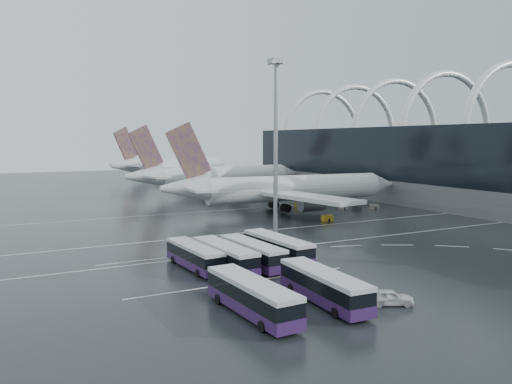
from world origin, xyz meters
name	(u,v)px	position (x,y,z in m)	size (l,w,h in m)	color
ground	(330,239)	(0.00, 0.00, 0.00)	(420.00, 420.00, 0.00)	black
terminal	(481,162)	(61.56, 19.84, 10.87)	(42.00, 160.00, 34.90)	slate
lane_marking_near	(337,241)	(0.00, -2.00, 0.01)	(120.00, 0.25, 0.01)	silver
lane_marking_mid	(292,228)	(0.00, 12.00, 0.01)	(120.00, 0.25, 0.01)	silver
lane_marking_far	(230,210)	(0.00, 40.00, 0.01)	(120.00, 0.25, 0.01)	silver
bus_bay_line_south	(243,282)	(-24.00, -16.00, 0.01)	(28.00, 0.25, 0.01)	silver
bus_bay_line_north	(195,254)	(-24.00, 0.00, 0.01)	(28.00, 0.25, 0.01)	silver
airliner_main	(284,189)	(10.18, 32.29, 5.11)	(60.29, 52.80, 20.42)	silver
airliner_gate_b	(216,177)	(10.66, 73.75, 5.20)	(59.90, 53.52, 20.79)	silver
airliner_gate_c	(172,166)	(16.49, 135.25, 5.41)	(58.53, 53.40, 21.63)	silver
bus_row_near_a	(195,256)	(-26.78, -7.46, 1.69)	(3.63, 12.67, 3.08)	#2D1645
bus_row_near_b	(225,256)	(-23.56, -9.74, 1.80)	(3.76, 13.45, 3.28)	#2D1645
bus_row_near_c	(252,253)	(-19.62, -9.79, 1.76)	(3.69, 13.15, 3.20)	#2D1645
bus_row_near_d	(278,247)	(-15.08, -8.64, 1.83)	(3.81, 13.69, 3.33)	#2D1645
bus_row_far_a	(252,296)	(-27.97, -26.11, 1.83)	(3.71, 13.62, 3.32)	#2D1645
bus_row_far_c	(324,286)	(-19.93, -26.49, 1.80)	(3.62, 13.42, 3.28)	#2D1645
van_curve_b	(390,297)	(-14.39, -30.09, 0.80)	(1.89, 4.71, 1.60)	silver
floodlight_mast	(276,125)	(-5.74, 8.33, 19.10)	(2.33, 2.33, 30.37)	gray
gse_cart_belly_b	(343,207)	(24.40, 28.27, 0.54)	(1.97, 1.16, 1.07)	slate
gse_cart_belly_c	(327,218)	(10.77, 15.76, 0.59)	(2.16, 1.28, 1.18)	gold
gse_cart_belly_d	(374,206)	(31.57, 25.51, 0.53)	(1.96, 1.16, 1.07)	slate
gse_cart_belly_e	(300,204)	(17.41, 36.56, 0.64)	(2.34, 1.38, 1.28)	gold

